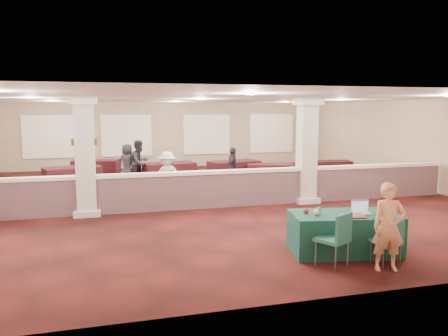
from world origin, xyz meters
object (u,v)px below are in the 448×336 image
object	(u,v)px
far_table_front_center	(234,171)
attendee_a	(140,162)
conf_chair_main	(389,238)
attendee_d	(127,164)
far_table_back_center	(169,173)
far_table_front_right	(270,173)
attendee_b	(167,176)
conf_chair_side	(337,235)
woman	(389,227)
far_table_back_left	(96,169)
attendee_c	(233,168)
far_table_back_right	(332,168)
far_table_front_left	(73,178)

from	to	relation	value
far_table_front_center	attendee_a	size ratio (longest dim) A/B	1.18
conf_chair_main	attendee_d	xyz separation A→B (m)	(-4.20, 10.55, 0.24)
conf_chair_main	far_table_back_center	size ratio (longest dim) A/B	0.46
attendee_a	attendee_d	world-z (taller)	attendee_a
far_table_front_center	attendee_d	size ratio (longest dim) A/B	1.29
far_table_front_center	far_table_front_right	bearing A→B (deg)	-29.72
far_table_front_right	far_table_back_center	xyz separation A→B (m)	(-3.87, 0.93, 0.03)
attendee_b	far_table_front_right	bearing A→B (deg)	49.31
far_table_front_center	conf_chair_side	bearing A→B (deg)	-95.43
conf_chair_main	woman	distance (m)	0.34
attendee_a	attendee_b	xyz separation A→B (m)	(0.63, -3.27, -0.08)
far_table_back_center	attendee_b	bearing A→B (deg)	-99.00
woman	far_table_front_right	world-z (taller)	woman
attendee_a	attendee_b	bearing A→B (deg)	-118.99
conf_chair_main	attendee_b	size ratio (longest dim) A/B	0.58
attendee_a	attendee_b	world-z (taller)	attendee_a
woman	attendee_b	xyz separation A→B (m)	(-2.97, 7.20, -0.02)
woman	far_table_back_left	bearing A→B (deg)	127.66
attendee_c	attendee_b	bearing A→B (deg)	147.28
attendee_a	conf_chair_main	bearing A→B (deg)	-109.94
far_table_back_left	far_table_back_right	bearing A→B (deg)	-11.60
far_table_back_center	attendee_d	bearing A→B (deg)	169.34
woman	attendee_d	world-z (taller)	woman
conf_chair_side	far_table_back_right	bearing A→B (deg)	32.51
attendee_d	far_table_front_right	bearing A→B (deg)	-164.35
woman	far_table_back_center	distance (m)	10.70
woman	far_table_front_left	size ratio (longest dim) A/B	0.81
woman	attendee_b	world-z (taller)	woman
attendee_a	far_table_back_left	bearing A→B (deg)	90.82
woman	far_table_back_right	size ratio (longest dim) A/B	0.99
conf_chair_side	attendee_c	bearing A→B (deg)	57.89
conf_chair_main	attendee_c	size ratio (longest dim) A/B	0.60
woman	attendee_c	xyz separation A→B (m)	(-0.37, 8.70, -0.05)
far_table_back_left	attendee_b	distance (m)	5.73
far_table_back_right	conf_chair_side	bearing A→B (deg)	-118.35
far_table_back_left	far_table_back_right	world-z (taller)	far_table_back_left
far_table_front_left	attendee_a	size ratio (longest dim) A/B	1.16
attendee_d	far_table_back_right	bearing A→B (deg)	-153.65
conf_chair_side	far_table_front_left	bearing A→B (deg)	89.32
woman	attendee_d	size ratio (longest dim) A/B	1.03
woman	attendee_a	size ratio (longest dim) A/B	0.94
woman	far_table_back_right	xyz separation A→B (m)	(4.61, 10.40, -0.47)
far_table_back_center	attendee_d	world-z (taller)	attendee_d
far_table_back_left	far_table_back_right	xyz separation A→B (m)	(9.89, -2.03, -0.05)
conf_chair_main	attendee_d	world-z (taller)	attendee_d
conf_chair_side	attendee_b	xyz separation A→B (m)	(-2.16, 6.83, 0.17)
far_table_front_center	far_table_front_right	size ratio (longest dim) A/B	1.10
far_table_front_center	attendee_c	distance (m)	1.62
conf_chair_main	far_table_back_center	bearing A→B (deg)	102.03
conf_chair_main	attendee_c	distance (m)	8.56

